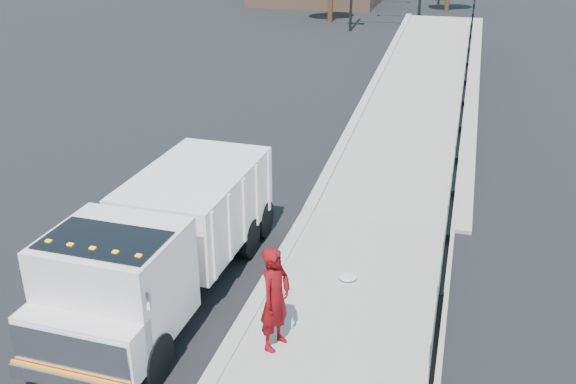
# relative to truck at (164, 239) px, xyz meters

# --- Properties ---
(ground) EXTENTS (120.00, 120.00, 0.00)m
(ground) POSITION_rel_truck_xyz_m (1.82, 0.49, -1.33)
(ground) COLOR black
(ground) RESTS_ON ground
(sidewalk) EXTENTS (3.55, 12.00, 0.12)m
(sidewalk) POSITION_rel_truck_xyz_m (3.75, -1.51, -1.27)
(sidewalk) COLOR #9E998E
(sidewalk) RESTS_ON ground
(curb) EXTENTS (0.30, 12.00, 0.16)m
(curb) POSITION_rel_truck_xyz_m (1.82, -1.51, -1.25)
(curb) COLOR #ADAAA3
(curb) RESTS_ON ground
(ramp) EXTENTS (3.95, 24.06, 3.19)m
(ramp) POSITION_rel_truck_xyz_m (3.95, 16.49, -1.33)
(ramp) COLOR #9E998E
(ramp) RESTS_ON ground
(iron_fence) EXTENTS (0.10, 28.00, 1.80)m
(iron_fence) POSITION_rel_truck_xyz_m (5.37, 12.49, -0.43)
(iron_fence) COLOR black
(iron_fence) RESTS_ON ground
(truck) EXTENTS (2.41, 6.96, 2.37)m
(truck) POSITION_rel_truck_xyz_m (0.00, 0.00, 0.00)
(truck) COLOR black
(truck) RESTS_ON ground
(worker) EXTENTS (0.65, 0.82, 1.96)m
(worker) POSITION_rel_truck_xyz_m (2.61, -1.07, -0.23)
(worker) COLOR maroon
(worker) RESTS_ON sidewalk
(debris) EXTENTS (0.41, 0.41, 0.10)m
(debris) POSITION_rel_truck_xyz_m (3.42, 1.49, -1.16)
(debris) COLOR silver
(debris) RESTS_ON sidewalk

